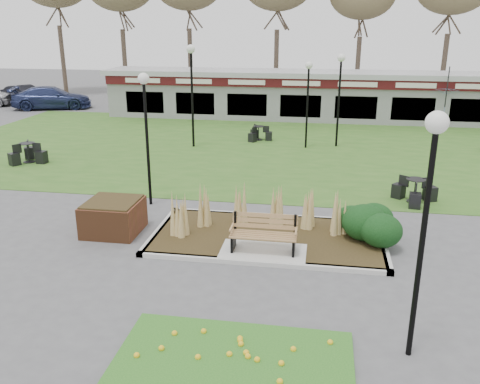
% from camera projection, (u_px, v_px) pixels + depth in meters
% --- Properties ---
extents(ground, '(100.00, 100.00, 0.00)m').
position_uv_depth(ground, '(262.00, 258.00, 12.96)').
color(ground, '#515154').
rests_on(ground, ground).
extents(lawn, '(34.00, 16.00, 0.02)m').
position_uv_depth(lawn, '(293.00, 148.00, 24.18)').
color(lawn, '#2F5F1E').
rests_on(lawn, ground).
extents(flower_bed, '(4.20, 3.00, 0.16)m').
position_uv_depth(flower_bed, '(230.00, 372.00, 8.64)').
color(flower_bed, '#23621C').
rests_on(flower_bed, ground).
extents(planting_bed, '(6.75, 3.40, 1.27)m').
position_uv_depth(planting_bed, '(315.00, 228.00, 13.91)').
color(planting_bed, '#312713').
rests_on(planting_bed, ground).
extents(park_bench, '(1.70, 0.66, 0.93)m').
position_uv_depth(park_bench, '(264.00, 233.00, 13.01)').
color(park_bench, olive).
rests_on(park_bench, ground).
extents(brick_planter, '(1.50, 1.50, 0.95)m').
position_uv_depth(brick_planter, '(113.00, 216.00, 14.42)').
color(brick_planter, brown).
rests_on(brick_planter, ground).
extents(food_pavilion, '(24.60, 3.40, 2.90)m').
position_uv_depth(food_pavilion, '(302.00, 95.00, 31.17)').
color(food_pavilion, gray).
rests_on(food_pavilion, ground).
extents(lamp_post_near_right, '(0.37, 0.37, 4.43)m').
position_uv_depth(lamp_post_near_right, '(429.00, 185.00, 8.19)').
color(lamp_post_near_right, black).
rests_on(lamp_post_near_right, ground).
extents(lamp_post_mid_left, '(0.35, 0.35, 4.26)m').
position_uv_depth(lamp_post_mid_left, '(145.00, 110.00, 15.82)').
color(lamp_post_mid_left, black).
rests_on(lamp_post_mid_left, ground).
extents(lamp_post_mid_right, '(0.33, 0.33, 4.02)m').
position_uv_depth(lamp_post_mid_right, '(308.00, 86.00, 23.35)').
color(lamp_post_mid_right, black).
rests_on(lamp_post_mid_right, ground).
extents(lamp_post_far_right, '(0.36, 0.36, 4.35)m').
position_uv_depth(lamp_post_far_right, '(340.00, 80.00, 23.55)').
color(lamp_post_far_right, black).
rests_on(lamp_post_far_right, ground).
extents(lamp_post_far_left, '(0.39, 0.39, 4.75)m').
position_uv_depth(lamp_post_far_left, '(191.00, 73.00, 23.42)').
color(lamp_post_far_left, black).
rests_on(lamp_post_far_left, ground).
extents(bistro_set_a, '(1.41, 1.59, 0.85)m').
position_uv_depth(bistro_set_a, '(29.00, 156.00, 21.64)').
color(bistro_set_a, black).
rests_on(bistro_set_a, ground).
extents(bistro_set_b, '(1.18, 1.34, 0.71)m').
position_uv_depth(bistro_set_b, '(259.00, 135.00, 25.74)').
color(bistro_set_b, black).
rests_on(bistro_set_b, ground).
extents(bistro_set_c, '(1.50, 1.39, 0.80)m').
position_uv_depth(bistro_set_c, '(414.00, 194.00, 16.86)').
color(bistro_set_c, black).
rests_on(bistro_set_c, ground).
extents(patio_umbrella, '(2.34, 2.36, 2.33)m').
position_uv_depth(patio_umbrella, '(445.00, 103.00, 28.10)').
color(patio_umbrella, black).
rests_on(patio_umbrella, ground).
extents(car_black, '(4.23, 2.88, 1.32)m').
position_uv_depth(car_black, '(25.00, 94.00, 37.39)').
color(car_black, black).
rests_on(car_black, ground).
extents(car_blue, '(5.65, 3.67, 1.52)m').
position_uv_depth(car_blue, '(52.00, 98.00, 35.01)').
color(car_blue, navy).
rests_on(car_blue, ground).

